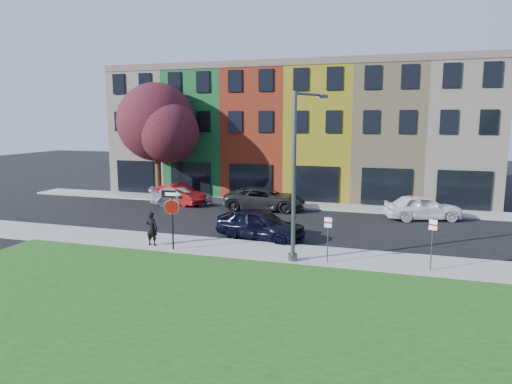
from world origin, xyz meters
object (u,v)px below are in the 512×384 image
(man, at_px, (152,229))
(street_lamp, at_px, (297,177))
(stop_sign, at_px, (172,208))
(sedan_near, at_px, (261,224))

(man, height_order, street_lamp, street_lamp)
(stop_sign, relative_size, man, 1.71)
(stop_sign, distance_m, sedan_near, 4.93)
(sedan_near, relative_size, street_lamp, 0.69)
(stop_sign, xyz_separation_m, street_lamp, (5.83, 0.23, 1.63))
(man, xyz_separation_m, sedan_near, (4.58, 3.07, -0.15))
(stop_sign, height_order, sedan_near, stop_sign)
(stop_sign, xyz_separation_m, man, (-1.32, 0.39, -1.18))
(street_lamp, bearing_deg, sedan_near, 151.59)
(sedan_near, bearing_deg, stop_sign, 147.86)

